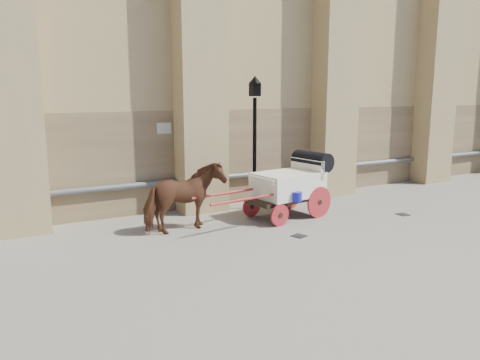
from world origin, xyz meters
TOP-DOWN VIEW (x-y plane):
  - ground at (0.00, 0.00)m, footprint 90.00×90.00m
  - horse at (-2.27, 1.80)m, footprint 2.20×1.25m
  - carriage at (1.03, 1.78)m, footprint 4.27×1.69m
  - street_lamp at (0.47, 2.95)m, footprint 0.38×0.38m
  - drain_grate_near at (0.07, 0.04)m, footprint 0.41×0.41m
  - drain_grate_far at (3.98, 0.31)m, footprint 0.35×0.35m

SIDE VIEW (x-z plane):
  - ground at x=0.00m, z-range 0.00..0.00m
  - drain_grate_near at x=0.07m, z-range 0.00..0.01m
  - drain_grate_far at x=3.98m, z-range 0.00..0.01m
  - horse at x=-2.27m, z-range 0.00..1.76m
  - carriage at x=1.03m, z-range 0.07..1.89m
  - street_lamp at x=0.47m, z-range 0.14..4.15m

